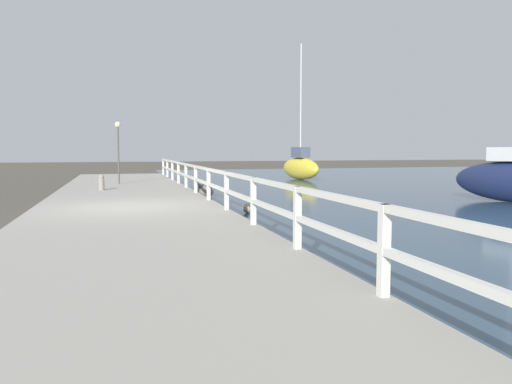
{
  "coord_description": "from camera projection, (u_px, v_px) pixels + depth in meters",
  "views": [
    {
      "loc": [
        -0.26,
        -13.11,
        1.77
      ],
      "look_at": [
        2.51,
        -3.11,
        0.88
      ],
      "focal_mm": 35.0,
      "sensor_mm": 36.0,
      "label": 1
    }
  ],
  "objects": [
    {
      "name": "boulder_mid_strip",
      "position": [
        249.0,
        208.0,
        13.85
      ],
      "size": [
        0.38,
        0.34,
        0.29
      ],
      "color": "gray",
      "rests_on": "ground"
    },
    {
      "name": "ground_plane",
      "position": [
        129.0,
        218.0,
        12.81
      ],
      "size": [
        120.0,
        120.0,
        0.0
      ],
      "primitive_type": "plane",
      "color": "#4C473D"
    },
    {
      "name": "boulder_downstream",
      "position": [
        206.0,
        192.0,
        18.46
      ],
      "size": [
        0.55,
        0.49,
        0.41
      ],
      "color": "slate",
      "rests_on": "ground"
    },
    {
      "name": "mooring_bollard",
      "position": [
        101.0,
        182.0,
        18.09
      ],
      "size": [
        0.21,
        0.21,
        0.57
      ],
      "color": "gray",
      "rests_on": "dock_walkway"
    },
    {
      "name": "dock_walkway",
      "position": [
        129.0,
        213.0,
        12.8
      ],
      "size": [
        4.77,
        36.0,
        0.3
      ],
      "color": "#9E998E",
      "rests_on": "ground"
    },
    {
      "name": "railing",
      "position": [
        217.0,
        181.0,
        13.34
      ],
      "size": [
        0.1,
        32.5,
        0.94
      ],
      "color": "silver",
      "rests_on": "dock_walkway"
    },
    {
      "name": "boulder_upstream",
      "position": [
        206.0,
        193.0,
        18.53
      ],
      "size": [
        0.36,
        0.33,
        0.27
      ],
      "color": "gray",
      "rests_on": "ground"
    },
    {
      "name": "boulder_far_strip",
      "position": [
        199.0,
        185.0,
        23.06
      ],
      "size": [
        0.38,
        0.34,
        0.29
      ],
      "color": "#666056",
      "rests_on": "ground"
    },
    {
      "name": "dock_lamp",
      "position": [
        118.0,
        138.0,
        21.34
      ],
      "size": [
        0.25,
        0.25,
        2.65
      ],
      "color": "#514C47",
      "rests_on": "dock_walkway"
    },
    {
      "name": "sailboat_yellow",
      "position": [
        300.0,
        166.0,
        29.25
      ],
      "size": [
        1.47,
        4.06,
        7.82
      ],
      "rotation": [
        0.0,
        0.0,
        0.15
      ],
      "color": "gold",
      "rests_on": "water_surface"
    }
  ]
}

